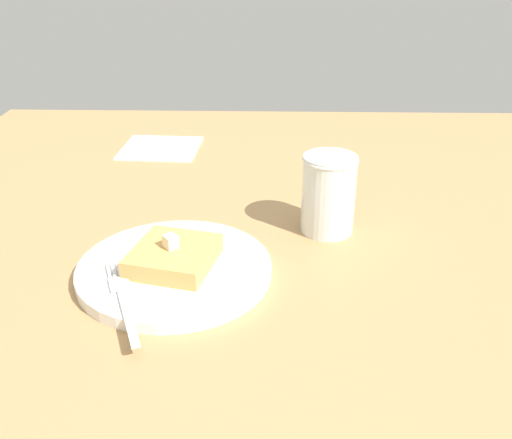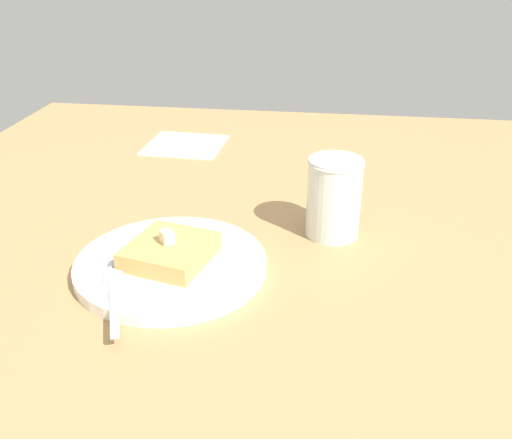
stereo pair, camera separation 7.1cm
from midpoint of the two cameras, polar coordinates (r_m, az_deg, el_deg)
name	(u,v)px [view 2 (the right image)]	position (r cm, az deg, el deg)	size (l,w,h in cm)	color
table_surface	(263,240)	(78.48, 3.28, -2.16)	(117.72, 117.72, 2.58)	#A78050
plate	(171,264)	(69.13, -5.59, -4.52)	(23.09, 23.09, 1.45)	white
toast_slice_center	(170,251)	(68.25, -5.66, -3.27)	(9.15, 9.68, 2.26)	tan
butter_pat_primary	(167,237)	(67.42, -5.92, -1.82)	(1.58, 1.42, 1.58)	beige
fork	(114,287)	(64.29, -10.98, -6.74)	(7.15, 15.43, 0.36)	silver
syrup_jar	(334,200)	(76.35, 10.44, 1.84)	(7.36, 7.36, 10.75)	#36120A
napkin	(185,145)	(110.65, -5.28, 7.41)	(14.22, 13.50, 0.30)	white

